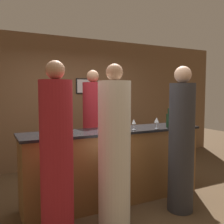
% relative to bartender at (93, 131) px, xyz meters
% --- Properties ---
extents(ground_plane, '(14.00, 14.00, 0.00)m').
position_rel_bartender_xyz_m(ground_plane, '(-0.00, -0.85, -0.93)').
color(ground_plane, '#4C3823').
extents(back_wall, '(8.00, 0.08, 2.80)m').
position_rel_bartender_xyz_m(back_wall, '(-0.00, 1.22, 0.47)').
color(back_wall, brown).
rests_on(back_wall, ground_plane).
extents(bar_counter, '(2.73, 0.62, 1.07)m').
position_rel_bartender_xyz_m(bar_counter, '(-0.00, -0.85, -0.40)').
color(bar_counter, brown).
rests_on(bar_counter, ground_plane).
extents(bartender, '(0.36, 0.36, 2.00)m').
position_rel_bartender_xyz_m(bartender, '(0.00, 0.00, 0.00)').
color(bartender, maroon).
rests_on(bartender, ground_plane).
extents(guest_0, '(0.34, 0.34, 1.96)m').
position_rel_bartender_xyz_m(guest_0, '(0.65, -1.53, -0.01)').
color(guest_0, '#2D2D33').
rests_on(guest_0, ground_plane).
extents(guest_1, '(0.38, 0.38, 1.94)m').
position_rel_bartender_xyz_m(guest_1, '(-0.37, -1.55, -0.03)').
color(guest_1, silver).
rests_on(guest_1, ground_plane).
extents(guest_2, '(0.34, 0.34, 1.94)m').
position_rel_bartender_xyz_m(guest_2, '(-1.05, -1.56, -0.03)').
color(guest_2, maroon).
rests_on(guest_2, ground_plane).
extents(wine_bottle_0, '(0.07, 0.07, 0.28)m').
position_rel_bartender_xyz_m(wine_bottle_0, '(0.10, -0.74, 0.25)').
color(wine_bottle_0, '#19381E').
rests_on(wine_bottle_0, bar_counter).
extents(wine_bottle_1, '(0.07, 0.07, 0.29)m').
position_rel_bartender_xyz_m(wine_bottle_1, '(0.88, -0.98, 0.25)').
color(wine_bottle_1, black).
rests_on(wine_bottle_1, bar_counter).
extents(wine_glass_0, '(0.06, 0.06, 0.15)m').
position_rel_bartender_xyz_m(wine_glass_0, '(0.24, -0.98, 0.25)').
color(wine_glass_0, silver).
rests_on(wine_glass_0, bar_counter).
extents(wine_glass_1, '(0.08, 0.08, 0.15)m').
position_rel_bartender_xyz_m(wine_glass_1, '(-0.20, -0.86, 0.25)').
color(wine_glass_1, silver).
rests_on(wine_glass_1, bar_counter).
extents(wine_glass_2, '(0.06, 0.06, 0.18)m').
position_rel_bartender_xyz_m(wine_glass_2, '(-1.01, -1.12, 0.27)').
color(wine_glass_2, silver).
rests_on(wine_glass_2, bar_counter).
extents(wine_glass_3, '(0.06, 0.06, 0.15)m').
position_rel_bartender_xyz_m(wine_glass_3, '(1.20, -0.95, 0.25)').
color(wine_glass_3, silver).
rests_on(wine_glass_3, bar_counter).
extents(wine_glass_4, '(0.06, 0.06, 0.16)m').
position_rel_bartender_xyz_m(wine_glass_4, '(-1.06, -0.94, 0.26)').
color(wine_glass_4, silver).
rests_on(wine_glass_4, bar_counter).
extents(wine_glass_5, '(0.07, 0.07, 0.17)m').
position_rel_bartender_xyz_m(wine_glass_5, '(0.60, -1.04, 0.26)').
color(wine_glass_5, silver).
rests_on(wine_glass_5, bar_counter).
extents(wine_glass_6, '(0.06, 0.06, 0.15)m').
position_rel_bartender_xyz_m(wine_glass_6, '(-0.06, -0.87, 0.25)').
color(wine_glass_6, silver).
rests_on(wine_glass_6, bar_counter).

